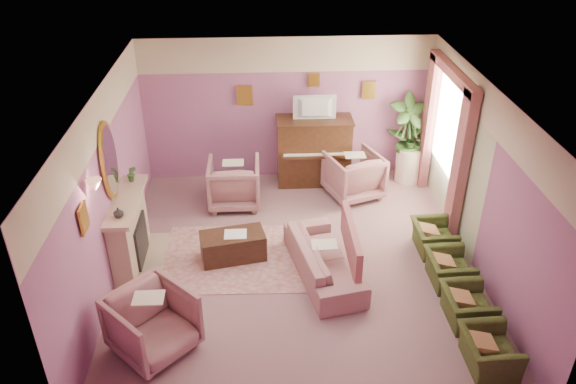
{
  "coord_description": "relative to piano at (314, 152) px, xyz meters",
  "views": [
    {
      "loc": [
        -0.53,
        -7.09,
        5.43
      ],
      "look_at": [
        -0.12,
        0.4,
        1.08
      ],
      "focal_mm": 35.0,
      "sensor_mm": 36.0,
      "label": 1
    }
  ],
  "objects": [
    {
      "name": "mantel_plant",
      "position": [
        -3.05,
        -1.93,
        0.64
      ],
      "size": [
        0.16,
        0.16,
        0.28
      ],
      "primitive_type": "imported",
      "color": "#305823",
      "rests_on": "mantel_shelf"
    },
    {
      "name": "floor",
      "position": [
        -0.5,
        -2.68,
        -0.65
      ],
      "size": [
        5.5,
        6.0,
        0.01
      ],
      "primitive_type": "cube",
      "color": "gray",
      "rests_on": "ground"
    },
    {
      "name": "sofa_throw",
      "position": [
        0.28,
        -2.96,
        -0.05
      ],
      "size": [
        0.1,
        1.47,
        0.54
      ],
      "primitive_type": "cube",
      "color": "#9D5357",
      "rests_on": "sofa"
    },
    {
      "name": "window_blind",
      "position": [
        2.2,
        -1.13,
        1.05
      ],
      "size": [
        0.03,
        1.4,
        1.8
      ],
      "primitive_type": "cube",
      "color": "beige",
      "rests_on": "wall_right"
    },
    {
      "name": "mirror_glass",
      "position": [
        -3.17,
        -2.48,
        1.15
      ],
      "size": [
        0.01,
        0.6,
        1.06
      ],
      "primitive_type": "ellipsoid",
      "color": "silver",
      "rests_on": "wall_left"
    },
    {
      "name": "fireplace_surround",
      "position": [
        -3.09,
        -2.48,
        -0.1
      ],
      "size": [
        0.3,
        1.4,
        1.1
      ],
      "primitive_type": "cube",
      "color": "tan",
      "rests_on": "floor"
    },
    {
      "name": "wall_back",
      "position": [
        -0.5,
        0.32,
        0.75
      ],
      "size": [
        5.5,
        0.02,
        2.8
      ],
      "primitive_type": "cube",
      "color": "#7E4E84",
      "rests_on": "floor"
    },
    {
      "name": "hearth",
      "position": [
        -2.89,
        -2.48,
        -0.64
      ],
      "size": [
        0.55,
        1.5,
        0.02
      ],
      "primitive_type": "cube",
      "color": "tan",
      "rests_on": "floor"
    },
    {
      "name": "floral_armchair_front",
      "position": [
        -2.45,
        -4.38,
        -0.17
      ],
      "size": [
        0.92,
        0.92,
        0.96
      ],
      "primitive_type": "imported",
      "color": "#A97574",
      "rests_on": "floor"
    },
    {
      "name": "television",
      "position": [
        0.0,
        -0.05,
        0.95
      ],
      "size": [
        0.8,
        0.12,
        0.48
      ],
      "primitive_type": "imported",
      "color": "black",
      "rests_on": "piano"
    },
    {
      "name": "side_plant_big",
      "position": [
        1.89,
        -0.04,
        0.22
      ],
      "size": [
        0.3,
        0.3,
        0.34
      ],
      "primitive_type": "imported",
      "color": "#305823",
      "rests_on": "side_table"
    },
    {
      "name": "piano_top",
      "position": [
        0.0,
        0.0,
        0.66
      ],
      "size": [
        1.45,
        0.65,
        0.04
      ],
      "primitive_type": "cube",
      "color": "#3D2313",
      "rests_on": "piano"
    },
    {
      "name": "floral_armchair_right",
      "position": [
        0.7,
        -0.59,
        -0.17
      ],
      "size": [
        0.92,
        0.92,
        0.96
      ],
      "primitive_type": "imported",
      "color": "#A97574",
      "rests_on": "floor"
    },
    {
      "name": "palm_pot",
      "position": [
        1.8,
        -0.02,
        -0.48
      ],
      "size": [
        0.34,
        0.34,
        0.34
      ],
      "primitive_type": "cylinder",
      "color": "brown",
      "rests_on": "floor"
    },
    {
      "name": "fireplace_inset",
      "position": [
        -2.99,
        -2.48,
        -0.25
      ],
      "size": [
        0.18,
        0.72,
        0.68
      ],
      "primitive_type": "cube",
      "color": "black",
      "rests_on": "floor"
    },
    {
      "name": "olive_chair_c",
      "position": [
        1.72,
        -3.25,
        -0.33
      ],
      "size": [
        0.52,
        0.74,
        0.64
      ],
      "primitive_type": "imported",
      "color": "#39471C",
      "rests_on": "floor"
    },
    {
      "name": "fire_ember",
      "position": [
        -2.95,
        -2.48,
        -0.43
      ],
      "size": [
        0.06,
        0.54,
        0.1
      ],
      "primitive_type": "cube",
      "color": "#FF2907",
      "rests_on": "floor"
    },
    {
      "name": "area_rug",
      "position": [
        -1.38,
        -2.47,
        -0.64
      ],
      "size": [
        2.56,
        1.88,
        0.01
      ],
      "primitive_type": "cube",
      "rotation": [
        0.0,
        0.0,
        -0.03
      ],
      "color": "tan",
      "rests_on": "floor"
    },
    {
      "name": "olive_chair_b",
      "position": [
        1.72,
        -4.07,
        -0.33
      ],
      "size": [
        0.52,
        0.74,
        0.64
      ],
      "primitive_type": "imported",
      "color": "#39471C",
      "rests_on": "floor"
    },
    {
      "name": "wall_left",
      "position": [
        -3.25,
        -2.68,
        0.75
      ],
      "size": [
        0.02,
        6.0,
        2.8
      ],
      "primitive_type": "cube",
      "color": "#7E4E84",
      "rests_on": "floor"
    },
    {
      "name": "olive_chair_d",
      "position": [
        1.72,
        -2.43,
        -0.33
      ],
      "size": [
        0.52,
        0.74,
        0.64
      ],
      "primitive_type": "imported",
      "color": "#39471C",
      "rests_on": "floor"
    },
    {
      "name": "wall_front",
      "position": [
        -0.5,
        -5.68,
        0.75
      ],
      "size": [
        5.5,
        0.02,
        2.8
      ],
      "primitive_type": "cube",
      "color": "#7E4E84",
      "rests_on": "floor"
    },
    {
      "name": "palm_plant",
      "position": [
        1.8,
        -0.02,
        0.41
      ],
      "size": [
        0.76,
        0.76,
        1.44
      ],
      "primitive_type": "imported",
      "color": "#305823",
      "rests_on": "palm_pot"
    },
    {
      "name": "piano_keyshelf",
      "position": [
        -0.0,
        -0.35,
        0.07
      ],
      "size": [
        1.3,
        0.12,
        0.06
      ],
      "primitive_type": "cube",
      "color": "#3D2313",
      "rests_on": "piano"
    },
    {
      "name": "print_back_right",
      "position": [
        1.05,
        0.28,
        1.13
      ],
      "size": [
        0.26,
        0.03,
        0.34
      ],
      "primitive_type": "cube",
      "color": "gold",
      "rests_on": "wall_back"
    },
    {
      "name": "table_paper",
      "position": [
        -1.46,
        -2.47,
        -0.2
      ],
      "size": [
        0.35,
        0.28,
        0.01
      ],
      "primitive_type": "cube",
      "color": "white",
      "rests_on": "coffee_table"
    },
    {
      "name": "print_left_wall",
      "position": [
        -3.21,
        -3.88,
        1.07
      ],
      "size": [
        0.03,
        0.28,
        0.36
      ],
      "primitive_type": "cube",
      "color": "gold",
      "rests_on": "wall_left"
    },
    {
      "name": "coffee_table",
      "position": [
        -1.51,
        -2.47,
        -0.43
      ],
      "size": [
        1.08,
        0.69,
        0.45
      ],
      "primitive_type": "cube",
      "rotation": [
        0.0,
        0.0,
        0.2
      ],
      "color": "#382115",
      "rests_on": "floor"
    },
    {
      "name": "piano_keys",
      "position": [
        0.0,
        -0.35,
        0.11
      ],
      "size": [
        1.2,
        0.08,
        0.02
      ],
      "primitive_type": "cube",
      "color": "white",
      "rests_on": "piano"
    },
    {
      "name": "piano",
      "position": [
        0.0,
        0.0,
        0.0
      ],
      "size": [
        1.4,
        0.6,
        1.3
      ],
      "primitive_type": "cube",
      "color": "#3D2313",
      "rests_on": "floor"
    },
    {
      "name": "stripe_panel",
      "position": [
        2.23,
        -1.38,
        0.42
      ],
      "size": [
        0.01,
        3.0,
        2.15
      ],
      "primitive_type": "cube",
      "color": "#B8C19A",
      "rests_on": "wall_right"
    },
    {
      "name": "side_table",
      "position": [
        1.89,
        -0.04,
        -0.3
      ],
      "size": [
        0.52,
        0.52,
        0.7
      ],
      "primitive_type": "cylinder",
      "color": "silver",
      "rests_on": "floor"
    },
    {
      "name": "olive_chair_a",
      "position": [
        1.72,
        -4.89,
        -0.33
      ],
      "size": [
        0.52,
        0.74,
        0.64
      ],
      "primitive_type": "imported",
      "color": "#39471C",
      "rests_on": "floor"
    },
    {
      "name": "floral_armchair_left",
      "position": [
        -1.53,
        -0.78,
        -0.17
      ],
      "size": [
        0.92,
        0.92,
        0.96
      ],
      "primitive_type": "imported",
      "color": "#A97574",
      "rests_on": "floor"
    },
    {
      "name": "side_plant_small",
      "position": [
        2.01,
        -0.14,
        0.19
      ],
      "size": [
        0.16,
        0.16,
        0.28
      ],
      "primitive_type": "imported",
      "color": "#305823",
      "rests_on": "side_table"
    },
    {
      "name": "picture_rail_band",
      "position": [
        -0.5,
        0.31,
        1.82
      ],
      "size": [
        5.5,
        0.01,
        0.65
      ],
      "primitive_type": "cube",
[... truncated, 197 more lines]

